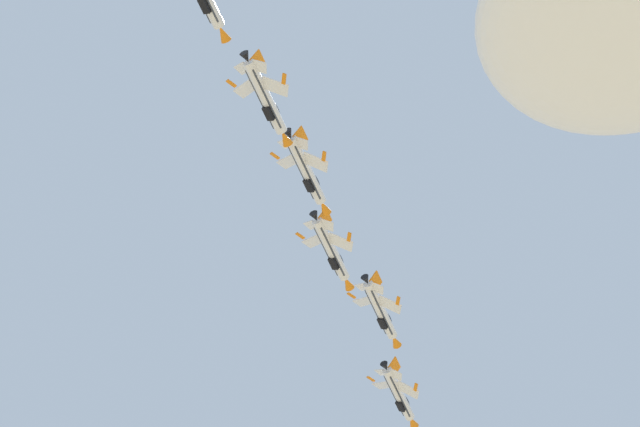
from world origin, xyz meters
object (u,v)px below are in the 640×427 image
object	(u,v)px
fighter_jet_lead	(399,395)
fighter_jet_right_wing	(332,251)
fighter_jet_left_outer	(307,172)
fighter_jet_left_wing	(381,311)
fighter_jet_right_outer	(266,99)

from	to	relation	value
fighter_jet_lead	fighter_jet_right_wing	world-z (taller)	fighter_jet_right_wing
fighter_jet_right_wing	fighter_jet_left_outer	world-z (taller)	fighter_jet_right_wing
fighter_jet_right_wing	fighter_jet_left_outer	xyz separation A→B (m)	(-1.72, -15.21, -0.09)
fighter_jet_left_wing	fighter_jet_right_wing	xyz separation A→B (m)	(-6.33, -14.54, -1.43)
fighter_jet_left_wing	fighter_jet_left_outer	size ratio (longest dim) A/B	1.00
fighter_jet_right_wing	fighter_jet_right_outer	size ratio (longest dim) A/B	1.00
fighter_jet_left_wing	fighter_jet_left_outer	bearing A→B (deg)	-91.31
fighter_jet_left_outer	fighter_jet_right_outer	distance (m)	15.06
fighter_jet_left_wing	fighter_jet_right_wing	distance (m)	15.92
fighter_jet_left_outer	fighter_jet_right_outer	xyz separation A→B (m)	(-3.76, -14.40, -2.27)
fighter_jet_lead	fighter_jet_right_outer	world-z (taller)	fighter_jet_lead
fighter_jet_lead	fighter_jet_left_wing	distance (m)	17.42
fighter_jet_lead	fighter_jet_left_wing	xyz separation A→B (m)	(-1.20, -17.25, 2.10)
fighter_jet_lead	fighter_jet_right_outer	xyz separation A→B (m)	(-13.01, -61.41, -1.68)
fighter_jet_right_wing	fighter_jet_right_outer	bearing A→B (deg)	-86.65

